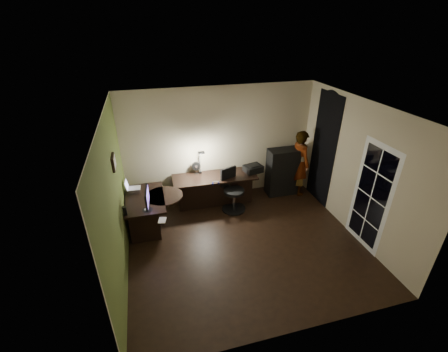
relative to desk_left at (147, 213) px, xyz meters
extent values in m
cube|color=black|center=(1.83, -1.04, -0.37)|extent=(4.50, 4.00, 0.01)
cube|color=silver|center=(1.83, -1.04, 2.34)|extent=(4.50, 4.00, 0.01)
cube|color=#BBAE8D|center=(1.83, 0.96, 0.99)|extent=(4.50, 0.01, 2.70)
cube|color=#BBAE8D|center=(1.83, -3.05, 0.99)|extent=(4.50, 0.01, 2.70)
cube|color=#BBAE8D|center=(-0.42, -1.04, 0.99)|extent=(0.01, 4.00, 2.70)
cube|color=#BBAE8D|center=(4.08, -1.04, 0.99)|extent=(0.01, 4.00, 2.70)
cube|color=#4D5E26|center=(-0.41, -1.04, 0.99)|extent=(0.00, 4.00, 2.70)
cube|color=black|center=(4.07, 0.11, 0.94)|extent=(0.01, 0.90, 2.60)
cube|color=white|center=(4.07, -1.59, 0.69)|extent=(0.02, 0.92, 2.10)
cube|color=black|center=(-0.39, -0.59, 1.49)|extent=(0.04, 0.30, 0.25)
cube|color=black|center=(0.00, 0.00, 0.00)|extent=(0.78, 1.26, 0.73)
cube|color=black|center=(1.60, 0.54, 0.00)|extent=(1.96, 0.73, 0.73)
cube|color=black|center=(3.36, 0.58, 0.23)|extent=(0.80, 0.40, 1.19)
cube|color=silver|center=(-0.20, 0.31, 0.40)|extent=(0.23, 0.19, 0.09)
cube|color=silver|center=(-0.20, 0.31, 0.54)|extent=(0.30, 0.28, 0.20)
cube|color=black|center=(0.04, -0.45, 0.52)|extent=(0.14, 0.51, 0.33)
ellipsoid|color=silver|center=(0.00, -0.44, 0.37)|extent=(0.06, 0.08, 0.03)
cube|color=black|center=(0.21, 0.28, 0.36)|extent=(0.11, 0.15, 0.01)
cube|color=black|center=(0.30, -0.52, 0.36)|extent=(0.08, 0.14, 0.01)
cylinder|color=black|center=(-0.36, -0.51, 0.45)|extent=(0.10, 0.10, 0.19)
cube|color=silver|center=(0.28, -0.85, 0.36)|extent=(0.17, 0.21, 0.01)
cube|color=black|center=(1.22, 0.79, 0.51)|extent=(0.20, 0.11, 0.31)
cube|color=#071387|center=(1.54, 0.18, 0.39)|extent=(0.18, 0.11, 0.08)
cube|color=black|center=(2.54, 0.55, 0.45)|extent=(0.47, 0.40, 0.18)
cube|color=black|center=(1.31, 0.79, 0.71)|extent=(0.19, 0.33, 0.70)
cube|color=black|center=(1.96, 0.16, 0.13)|extent=(0.72, 0.72, 0.99)
imported|color=#D8A88C|center=(3.74, 0.50, 0.46)|extent=(0.49, 0.65, 1.66)
camera|label=1|loc=(0.22, -5.43, 3.62)|focal=24.00mm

